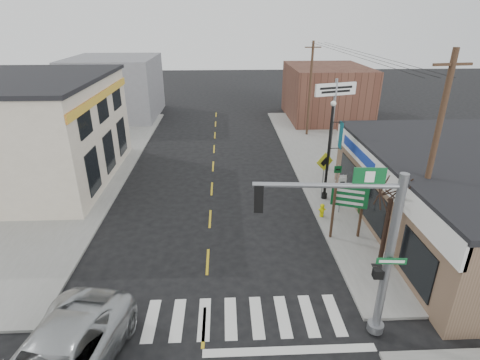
{
  "coord_description": "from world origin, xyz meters",
  "views": [
    {
      "loc": [
        0.87,
        -10.49,
        10.58
      ],
      "look_at": [
        1.65,
        7.04,
        2.8
      ],
      "focal_mm": 28.0,
      "sensor_mm": 36.0,
      "label": 1
    }
  ],
  "objects_px": {
    "fire_hydrant": "(322,210)",
    "utility_pole_far": "(310,89)",
    "traffic_signal_pole": "(369,242)",
    "guide_sign": "(349,203)",
    "dance_center_sign": "(334,103)",
    "utility_pole_near": "(431,162)",
    "lamp_post": "(330,144)",
    "bare_tree": "(394,186)"
  },
  "relations": [
    {
      "from": "fire_hydrant",
      "to": "bare_tree",
      "type": "relative_size",
      "value": 0.16
    },
    {
      "from": "utility_pole_near",
      "to": "utility_pole_far",
      "type": "bearing_deg",
      "value": 84.63
    },
    {
      "from": "lamp_post",
      "to": "bare_tree",
      "type": "height_order",
      "value": "lamp_post"
    },
    {
      "from": "utility_pole_near",
      "to": "fire_hydrant",
      "type": "bearing_deg",
      "value": 120.66
    },
    {
      "from": "dance_center_sign",
      "to": "utility_pole_near",
      "type": "relative_size",
      "value": 0.7
    },
    {
      "from": "lamp_post",
      "to": "utility_pole_near",
      "type": "height_order",
      "value": "utility_pole_near"
    },
    {
      "from": "dance_center_sign",
      "to": "bare_tree",
      "type": "height_order",
      "value": "dance_center_sign"
    },
    {
      "from": "fire_hydrant",
      "to": "lamp_post",
      "type": "relative_size",
      "value": 0.13
    },
    {
      "from": "traffic_signal_pole",
      "to": "lamp_post",
      "type": "distance_m",
      "value": 10.74
    },
    {
      "from": "traffic_signal_pole",
      "to": "lamp_post",
      "type": "height_order",
      "value": "traffic_signal_pole"
    },
    {
      "from": "fire_hydrant",
      "to": "lamp_post",
      "type": "xyz_separation_m",
      "value": [
        0.78,
        2.29,
        3.08
      ]
    },
    {
      "from": "lamp_post",
      "to": "utility_pole_near",
      "type": "bearing_deg",
      "value": -80.98
    },
    {
      "from": "traffic_signal_pole",
      "to": "utility_pole_near",
      "type": "distance_m",
      "value": 5.97
    },
    {
      "from": "fire_hydrant",
      "to": "guide_sign",
      "type": "bearing_deg",
      "value": -73.29
    },
    {
      "from": "bare_tree",
      "to": "utility_pole_far",
      "type": "xyz_separation_m",
      "value": [
        0.82,
        20.15,
        0.4
      ]
    },
    {
      "from": "guide_sign",
      "to": "lamp_post",
      "type": "xyz_separation_m",
      "value": [
        0.13,
        4.44,
        1.53
      ]
    },
    {
      "from": "lamp_post",
      "to": "bare_tree",
      "type": "xyz_separation_m",
      "value": [
        0.85,
        -6.67,
        0.4
      ]
    },
    {
      "from": "dance_center_sign",
      "to": "fire_hydrant",
      "type": "bearing_deg",
      "value": -124.23
    },
    {
      "from": "bare_tree",
      "to": "fire_hydrant",
      "type": "bearing_deg",
      "value": 110.3
    },
    {
      "from": "guide_sign",
      "to": "lamp_post",
      "type": "height_order",
      "value": "lamp_post"
    },
    {
      "from": "traffic_signal_pole",
      "to": "guide_sign",
      "type": "bearing_deg",
      "value": 80.52
    },
    {
      "from": "traffic_signal_pole",
      "to": "bare_tree",
      "type": "bearing_deg",
      "value": 62.02
    },
    {
      "from": "traffic_signal_pole",
      "to": "dance_center_sign",
      "type": "xyz_separation_m",
      "value": [
        2.99,
        15.18,
        1.19
      ]
    },
    {
      "from": "dance_center_sign",
      "to": "utility_pole_near",
      "type": "distance_m",
      "value": 10.97
    },
    {
      "from": "traffic_signal_pole",
      "to": "dance_center_sign",
      "type": "relative_size",
      "value": 0.97
    },
    {
      "from": "traffic_signal_pole",
      "to": "fire_hydrant",
      "type": "xyz_separation_m",
      "value": [
        0.85,
        8.33,
        -3.34
      ]
    },
    {
      "from": "fire_hydrant",
      "to": "lamp_post",
      "type": "bearing_deg",
      "value": 71.23
    },
    {
      "from": "lamp_post",
      "to": "bare_tree",
      "type": "distance_m",
      "value": 6.74
    },
    {
      "from": "guide_sign",
      "to": "utility_pole_near",
      "type": "relative_size",
      "value": 0.33
    },
    {
      "from": "traffic_signal_pole",
      "to": "utility_pole_far",
      "type": "distance_m",
      "value": 24.32
    },
    {
      "from": "bare_tree",
      "to": "utility_pole_near",
      "type": "height_order",
      "value": "utility_pole_near"
    },
    {
      "from": "utility_pole_near",
      "to": "utility_pole_far",
      "type": "xyz_separation_m",
      "value": [
        -0.75,
        19.82,
        -0.49
      ]
    },
    {
      "from": "guide_sign",
      "to": "fire_hydrant",
      "type": "xyz_separation_m",
      "value": [
        -0.65,
        2.16,
        -1.55
      ]
    },
    {
      "from": "dance_center_sign",
      "to": "traffic_signal_pole",
      "type": "bearing_deg",
      "value": -118.04
    },
    {
      "from": "traffic_signal_pole",
      "to": "dance_center_sign",
      "type": "distance_m",
      "value": 15.52
    },
    {
      "from": "lamp_post",
      "to": "utility_pole_far",
      "type": "xyz_separation_m",
      "value": [
        1.67,
        13.47,
        0.79
      ]
    },
    {
      "from": "utility_pole_far",
      "to": "traffic_signal_pole",
      "type": "bearing_deg",
      "value": -99.24
    },
    {
      "from": "dance_center_sign",
      "to": "utility_pole_far",
      "type": "distance_m",
      "value": 8.93
    },
    {
      "from": "dance_center_sign",
      "to": "utility_pole_far",
      "type": "relative_size",
      "value": 0.78
    },
    {
      "from": "guide_sign",
      "to": "dance_center_sign",
      "type": "bearing_deg",
      "value": 100.83
    },
    {
      "from": "fire_hydrant",
      "to": "utility_pole_far",
      "type": "relative_size",
      "value": 0.09
    },
    {
      "from": "bare_tree",
      "to": "utility_pole_far",
      "type": "relative_size",
      "value": 0.59
    }
  ]
}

